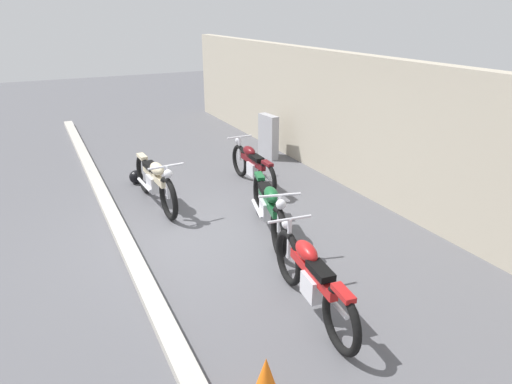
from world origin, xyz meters
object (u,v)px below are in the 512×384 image
object	(u,v)px
stone_marker	(268,136)
helmet	(136,177)
motorcycle_green	(269,207)
motorcycle_maroon	(252,165)
traffic_cone	(266,382)
motorcycle_red	(312,279)
motorcycle_cream	(155,181)

from	to	relation	value
stone_marker	helmet	distance (m)	3.39
motorcycle_green	stone_marker	bearing A→B (deg)	167.48
stone_marker	motorcycle_maroon	world-z (taller)	stone_marker
helmet	traffic_cone	bearing A→B (deg)	-2.09
motorcycle_green	traffic_cone	bearing A→B (deg)	-12.97
stone_marker	traffic_cone	size ratio (longest dim) A/B	1.93
traffic_cone	motorcycle_maroon	world-z (taller)	motorcycle_maroon
motorcycle_maroon	traffic_cone	bearing A→B (deg)	155.85
stone_marker	motorcycle_maroon	distance (m)	1.96
motorcycle_maroon	motorcycle_green	xyz separation A→B (m)	(2.10, -0.74, 0.04)
motorcycle_red	motorcycle_green	distance (m)	2.09
motorcycle_cream	motorcycle_red	bearing A→B (deg)	8.38
helmet	traffic_cone	distance (m)	6.33
helmet	motorcycle_cream	xyz separation A→B (m)	(1.32, 0.08, 0.34)
stone_marker	motorcycle_red	distance (m)	6.19
motorcycle_maroon	stone_marker	bearing A→B (deg)	-36.82
traffic_cone	motorcycle_green	size ratio (longest dim) A/B	0.26
motorcycle_maroon	motorcycle_cream	xyz separation A→B (m)	(0.13, -2.06, 0.04)
motorcycle_green	motorcycle_red	bearing A→B (deg)	1.54
helmet	motorcycle_red	bearing A→B (deg)	9.69
helmet	motorcycle_cream	distance (m)	1.36
motorcycle_green	motorcycle_cream	bearing A→B (deg)	-130.75
motorcycle_cream	motorcycle_green	bearing A→B (deg)	30.63
stone_marker	helmet	xyz separation A→B (m)	(0.37, -3.34, -0.39)
stone_marker	helmet	bearing A→B (deg)	-83.71
stone_marker	motorcycle_red	world-z (taller)	stone_marker
helmet	motorcycle_green	distance (m)	3.59
motorcycle_cream	motorcycle_maroon	bearing A→B (deg)	90.38
helmet	motorcycle_maroon	world-z (taller)	motorcycle_maroon
stone_marker	motorcycle_maroon	size ratio (longest dim) A/B	0.53
motorcycle_cream	motorcycle_green	xyz separation A→B (m)	(1.97, 1.32, -0.01)
motorcycle_maroon	motorcycle_cream	bearing A→B (deg)	94.33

